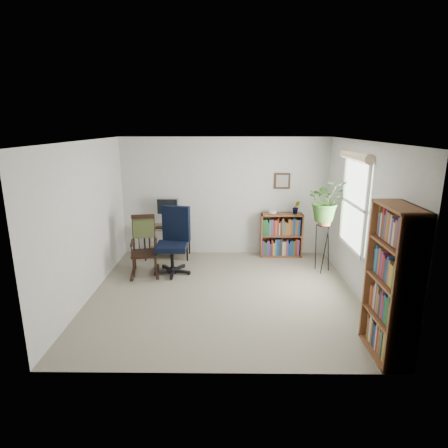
{
  "coord_description": "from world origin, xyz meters",
  "views": [
    {
      "loc": [
        0.07,
        -5.52,
        2.62
      ],
      "look_at": [
        0.0,
        0.4,
        1.05
      ],
      "focal_mm": 30.0,
      "sensor_mm": 36.0,
      "label": 1
    }
  ],
  "objects_px": {
    "office_chair": "(172,241)",
    "rocking_chair": "(144,246)",
    "desk": "(168,242)",
    "low_bookshelf": "(281,235)",
    "tall_bookshelf": "(392,283)"
  },
  "relations": [
    {
      "from": "office_chair",
      "to": "rocking_chair",
      "type": "xyz_separation_m",
      "value": [
        -0.49,
        -0.04,
        -0.07
      ]
    },
    {
      "from": "rocking_chair",
      "to": "tall_bookshelf",
      "type": "distance_m",
      "value": 4.13
    },
    {
      "from": "desk",
      "to": "office_chair",
      "type": "distance_m",
      "value": 0.94
    },
    {
      "from": "low_bookshelf",
      "to": "tall_bookshelf",
      "type": "height_order",
      "value": "tall_bookshelf"
    },
    {
      "from": "rocking_chair",
      "to": "desk",
      "type": "bearing_deg",
      "value": 63.17
    },
    {
      "from": "low_bookshelf",
      "to": "tall_bookshelf",
      "type": "xyz_separation_m",
      "value": [
        0.77,
        -3.42,
        0.45
      ]
    },
    {
      "from": "office_chair",
      "to": "rocking_chair",
      "type": "relative_size",
      "value": 1.13
    },
    {
      "from": "rocking_chair",
      "to": "office_chair",
      "type": "bearing_deg",
      "value": -5.3
    },
    {
      "from": "rocking_chair",
      "to": "tall_bookshelf",
      "type": "xyz_separation_m",
      "value": [
        3.35,
        -2.39,
        0.35
      ]
    },
    {
      "from": "desk",
      "to": "rocking_chair",
      "type": "xyz_separation_m",
      "value": [
        -0.27,
        -0.91,
        0.22
      ]
    },
    {
      "from": "low_bookshelf",
      "to": "tall_bookshelf",
      "type": "distance_m",
      "value": 3.53
    },
    {
      "from": "desk",
      "to": "low_bookshelf",
      "type": "distance_m",
      "value": 2.32
    },
    {
      "from": "rocking_chair",
      "to": "low_bookshelf",
      "type": "bearing_deg",
      "value": 11.45
    },
    {
      "from": "desk",
      "to": "office_chair",
      "type": "relative_size",
      "value": 0.74
    },
    {
      "from": "office_chair",
      "to": "tall_bookshelf",
      "type": "height_order",
      "value": "tall_bookshelf"
    }
  ]
}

